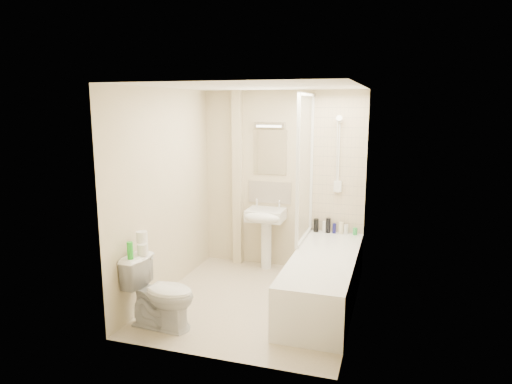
% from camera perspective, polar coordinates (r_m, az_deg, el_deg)
% --- Properties ---
extents(floor, '(2.50, 2.50, 0.00)m').
position_cam_1_polar(floor, '(5.37, -0.15, -13.48)').
color(floor, beige).
rests_on(floor, ground).
extents(wall_back, '(2.20, 0.02, 2.40)m').
position_cam_1_polar(wall_back, '(6.18, 3.32, 1.43)').
color(wall_back, beige).
rests_on(wall_back, ground).
extents(wall_left, '(0.02, 2.50, 2.40)m').
position_cam_1_polar(wall_left, '(5.42, -11.33, -0.11)').
color(wall_left, beige).
rests_on(wall_left, ground).
extents(wall_right, '(0.02, 2.50, 2.40)m').
position_cam_1_polar(wall_right, '(4.79, 12.51, -1.62)').
color(wall_right, beige).
rests_on(wall_right, ground).
extents(ceiling, '(2.20, 2.50, 0.02)m').
position_cam_1_polar(ceiling, '(4.89, -0.17, 13.06)').
color(ceiling, white).
rests_on(ceiling, wall_back).
extents(tile_back, '(0.70, 0.01, 1.75)m').
position_cam_1_polar(tile_back, '(6.00, 10.30, 3.16)').
color(tile_back, beige).
rests_on(tile_back, wall_back).
extents(tile_right, '(0.01, 2.10, 1.75)m').
position_cam_1_polar(tile_right, '(4.94, 12.68, 1.42)').
color(tile_right, beige).
rests_on(tile_right, wall_right).
extents(pipe_boxing, '(0.12, 0.12, 2.40)m').
position_cam_1_polar(pipe_boxing, '(6.30, -2.30, 1.62)').
color(pipe_boxing, beige).
rests_on(pipe_boxing, ground).
extents(splashback, '(0.60, 0.02, 0.30)m').
position_cam_1_polar(splashback, '(6.24, 1.72, -0.04)').
color(splashback, beige).
rests_on(splashback, wall_back).
extents(mirror, '(0.46, 0.01, 0.60)m').
position_cam_1_polar(mirror, '(6.16, 1.75, 4.98)').
color(mirror, white).
rests_on(mirror, wall_back).
extents(strip_light, '(0.42, 0.07, 0.07)m').
position_cam_1_polar(strip_light, '(6.11, 1.71, 8.42)').
color(strip_light, silver).
rests_on(strip_light, wall_back).
extents(bathtub, '(0.70, 2.10, 0.55)m').
position_cam_1_polar(bathtub, '(5.28, 8.44, -10.62)').
color(bathtub, white).
rests_on(bathtub, ground).
extents(shower_screen, '(0.04, 0.92, 1.80)m').
position_cam_1_polar(shower_screen, '(5.62, 6.20, 3.01)').
color(shower_screen, white).
rests_on(shower_screen, bathtub).
extents(shower_fixture, '(0.10, 0.16, 0.99)m').
position_cam_1_polar(shower_fixture, '(5.94, 10.27, 4.26)').
color(shower_fixture, white).
rests_on(shower_fixture, wall_back).
extents(pedestal_sink, '(0.49, 0.46, 0.95)m').
position_cam_1_polar(pedestal_sink, '(6.11, 1.13, -3.78)').
color(pedestal_sink, white).
rests_on(pedestal_sink, ground).
extents(bottle_black_a, '(0.07, 0.07, 0.17)m').
position_cam_1_polar(bottle_black_a, '(6.11, 7.51, -4.15)').
color(bottle_black_a, black).
rests_on(bottle_black_a, bathtub).
extents(bottle_white_a, '(0.05, 0.05, 0.15)m').
position_cam_1_polar(bottle_white_a, '(6.10, 8.53, -4.32)').
color(bottle_white_a, silver).
rests_on(bottle_white_a, bathtub).
extents(bottle_black_b, '(0.06, 0.06, 0.20)m').
position_cam_1_polar(bottle_black_b, '(6.09, 9.01, -4.15)').
color(bottle_black_b, black).
rests_on(bottle_black_b, bathtub).
extents(bottle_blue, '(0.05, 0.05, 0.13)m').
position_cam_1_polar(bottle_blue, '(6.08, 9.76, -4.50)').
color(bottle_blue, navy).
rests_on(bottle_blue, bathtub).
extents(bottle_cream, '(0.06, 0.06, 0.16)m').
position_cam_1_polar(bottle_cream, '(6.07, 10.59, -4.44)').
color(bottle_cream, '#F8EDC0').
rests_on(bottle_cream, bathtub).
extents(bottle_white_b, '(0.06, 0.06, 0.13)m').
position_cam_1_polar(bottle_white_b, '(6.07, 11.19, -4.60)').
color(bottle_white_b, silver).
rests_on(bottle_white_b, bathtub).
extents(bottle_green, '(0.06, 0.06, 0.09)m').
position_cam_1_polar(bottle_green, '(6.06, 12.28, -4.84)').
color(bottle_green, green).
rests_on(bottle_green, bathtub).
extents(toilet, '(0.50, 0.76, 0.72)m').
position_cam_1_polar(toilet, '(4.77, -11.81, -12.21)').
color(toilet, white).
rests_on(toilet, ground).
extents(toilet_roll_lower, '(0.11, 0.11, 0.11)m').
position_cam_1_polar(toilet_roll_lower, '(4.78, -13.98, -6.95)').
color(toilet_roll_lower, white).
rests_on(toilet_roll_lower, toilet).
extents(toilet_roll_upper, '(0.11, 0.11, 0.11)m').
position_cam_1_polar(toilet_roll_upper, '(4.81, -14.09, -5.46)').
color(toilet_roll_upper, white).
rests_on(toilet_roll_upper, toilet_roll_lower).
extents(green_bottle, '(0.06, 0.06, 0.17)m').
position_cam_1_polar(green_bottle, '(4.66, -15.47, -7.07)').
color(green_bottle, green).
rests_on(green_bottle, toilet).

